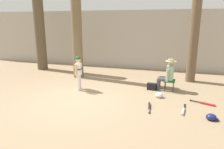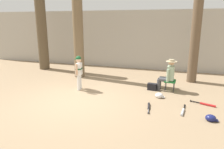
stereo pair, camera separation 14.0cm
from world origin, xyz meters
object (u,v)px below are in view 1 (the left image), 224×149
Objects in this scene: tree_behind_spectator at (194,33)px; folding_stool at (169,81)px; handbag_beside_stool at (152,87)px; tree_near_player at (76,20)px; bat_aluminum_silver at (183,111)px; seated_spectator at (167,74)px; tree_far_left at (39,16)px; batting_helmet_navy at (211,117)px; bat_black_composite at (149,106)px; batting_helmet_white at (159,95)px; bat_red_barrel at (206,104)px; young_ballplayer at (78,71)px.

folding_stool is (-0.83, -1.57, -1.70)m from tree_behind_spectator.
folding_stool is 1.23× the size of handbag_beside_stool.
tree_near_player is 7.51× the size of bat_aluminum_silver.
bat_aluminum_silver is (0.57, -1.90, -0.61)m from seated_spectator.
bat_aluminum_silver is at bearing -27.01° from tree_far_left.
tree_far_left is at bearing 164.94° from seated_spectator.
folding_stool is 0.07× the size of tree_far_left.
batting_helmet_navy is at bearing -62.40° from folding_stool.
seated_spectator reaches higher than folding_stool.
seated_spectator is 2.01m from bat_black_composite.
handbag_beside_stool is 0.83m from batting_helmet_white.
tree_far_left reaches higher than tree_near_player.
bat_black_composite and bat_aluminum_silver have the same top height.
folding_stool is at bearing 135.94° from bat_red_barrel.
seated_spectator is at bearing 15.58° from young_ballplayer.
young_ballplayer is 2.85m from handbag_beside_stool.
tree_far_left is 9.32m from batting_helmet_navy.
handbag_beside_stool is at bearing 16.03° from young_ballplayer.
tree_far_left reaches higher than bat_red_barrel.
batting_helmet_navy reaches higher than bat_red_barrel.
young_ballplayer is at bearing -149.35° from tree_behind_spectator.
folding_stool is 0.53× the size of bat_aluminum_silver.
bat_black_composite is at bearing -111.34° from tree_behind_spectator.
folding_stool reaches higher than batting_helmet_white.
handbag_beside_stool is 2.78m from batting_helmet_navy.
batting_helmet_white is at bearing 137.31° from batting_helmet_navy.
tree_behind_spectator is 3.85× the size of seated_spectator.
tree_far_left is (-3.46, 2.70, 2.07)m from young_ballplayer.
tree_far_left reaches higher than bat_aluminum_silver.
bat_red_barrel is (4.47, -0.23, -0.71)m from young_ballplayer.
seated_spectator reaches higher than bat_red_barrel.
bat_aluminum_silver is at bearing 154.06° from batting_helmet_navy.
tree_far_left is at bearing 153.08° from batting_helmet_navy.
young_ballplayer reaches higher than batting_helmet_white.
handbag_beside_stool is 0.43× the size of bat_aluminum_silver.
tree_behind_spectator is 3.55× the size of young_ballplayer.
batting_helmet_navy is at bearing -89.49° from bat_red_barrel.
handbag_beside_stool is at bearing 130.57° from batting_helmet_navy.
batting_helmet_white is (-1.46, 1.35, 0.00)m from batting_helmet_navy.
tree_behind_spectator reaches higher than folding_stool.
seated_spectator is 7.25m from tree_far_left.
tree_behind_spectator is 13.61× the size of handbag_beside_stool.
young_ballplayer is at bearing 160.85° from bat_black_composite.
bat_black_composite is 2.35× the size of batting_helmet_navy.
young_ballplayer is at bearing -37.91° from tree_far_left.
tree_behind_spectator is 5.81× the size of bat_aluminum_silver.
bat_black_composite is (2.81, -0.97, -0.71)m from young_ballplayer.
handbag_beside_stool is at bearing 114.20° from batting_helmet_white.
folding_stool is 1.64m from bat_red_barrel.
tree_near_player reaches higher than bat_black_composite.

